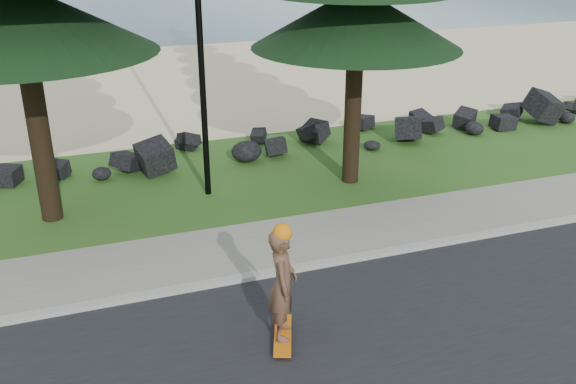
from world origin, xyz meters
The scene contains 7 objects.
ground centered at (0.00, 0.00, 0.00)m, with size 160.00×160.00×0.00m, color #28541A.
kerb centered at (0.00, -0.90, 0.05)m, with size 160.00×0.20×0.10m, color #A5A094.
sidewalk centered at (0.00, 0.20, 0.04)m, with size 160.00×2.00×0.08m, color gray.
beach_sand centered at (0.00, 14.50, 0.01)m, with size 160.00×15.00×0.01m, color beige.
seawall_boulders centered at (0.00, 5.60, 0.00)m, with size 60.00×2.40×1.10m, color black, non-canonical shape.
lamp_post centered at (0.00, 3.20, 4.13)m, with size 0.25×0.14×8.14m.
skateboarder centered at (-0.20, -2.81, 1.01)m, with size 0.63×1.10×2.00m.
Camera 1 is at (-2.85, -10.58, 6.06)m, focal length 40.00 mm.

